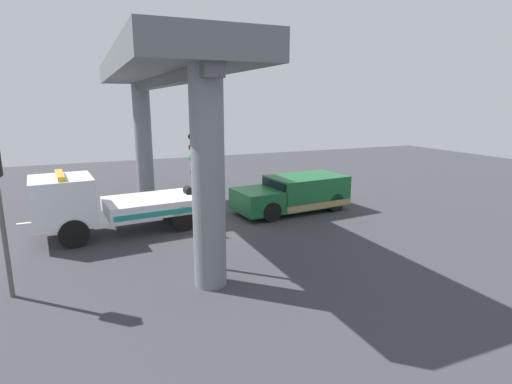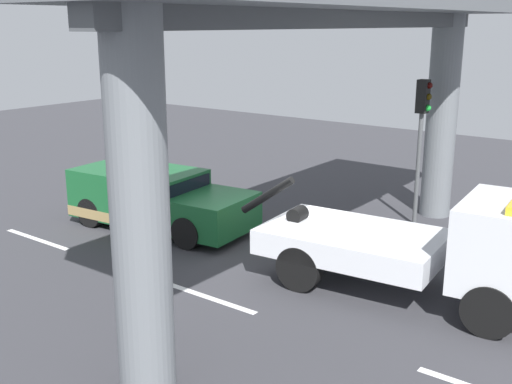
# 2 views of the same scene
# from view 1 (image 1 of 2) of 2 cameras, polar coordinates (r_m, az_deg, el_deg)

# --- Properties ---
(ground_plane) EXTENTS (60.00, 40.00, 0.10)m
(ground_plane) POSITION_cam_1_polar(r_m,az_deg,el_deg) (17.20, -7.05, -4.26)
(ground_plane) COLOR #38383D
(lane_stripe_west) EXTENTS (2.60, 0.16, 0.01)m
(lane_stripe_west) POSITION_cam_1_polar(r_m,az_deg,el_deg) (21.87, 6.15, -0.43)
(lane_stripe_west) COLOR silver
(lane_stripe_west) RESTS_ON ground
(lane_stripe_mid) EXTENTS (2.60, 0.16, 0.01)m
(lane_stripe_mid) POSITION_cam_1_polar(r_m,az_deg,el_deg) (19.71, -9.26, -1.99)
(lane_stripe_mid) COLOR silver
(lane_stripe_mid) RESTS_ON ground
(lane_stripe_east) EXTENTS (2.60, 0.16, 0.01)m
(lane_stripe_east) POSITION_cam_1_polar(r_m,az_deg,el_deg) (19.24, -26.89, -3.58)
(lane_stripe_east) COLOR silver
(lane_stripe_east) RESTS_ON ground
(tow_truck_white) EXTENTS (7.33, 2.92, 2.46)m
(tow_truck_white) POSITION_cam_1_polar(r_m,az_deg,el_deg) (16.21, -20.58, -1.45)
(tow_truck_white) COLOR white
(tow_truck_white) RESTS_ON ground
(towed_van_green) EXTENTS (5.37, 2.64, 1.58)m
(towed_van_green) POSITION_cam_1_polar(r_m,az_deg,el_deg) (18.59, 5.61, -0.30)
(towed_van_green) COLOR #195B2D
(towed_van_green) RESTS_ON ground
(overpass_structure) EXTENTS (3.60, 13.69, 6.64)m
(overpass_structure) POSITION_cam_1_polar(r_m,az_deg,el_deg) (16.13, -13.17, 14.86)
(overpass_structure) COLOR slate
(overpass_structure) RESTS_ON ground
(traffic_light_near) EXTENTS (0.39, 0.32, 4.09)m
(traffic_light_near) POSITION_cam_1_polar(r_m,az_deg,el_deg) (11.85, -8.31, 3.14)
(traffic_light_near) COLOR #515456
(traffic_light_near) RESTS_ON ground
(traffic_cone_orange) EXTENTS (0.62, 0.62, 0.74)m
(traffic_cone_orange) POSITION_cam_1_polar(r_m,az_deg,el_deg) (15.15, -5.93, -4.97)
(traffic_cone_orange) COLOR orange
(traffic_cone_orange) RESTS_ON ground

